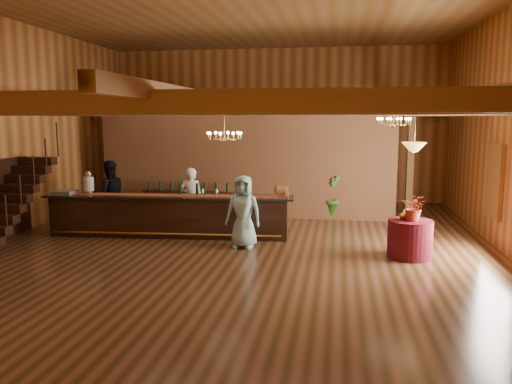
% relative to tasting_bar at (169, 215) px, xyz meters
% --- Properties ---
extents(floor, '(14.00, 14.00, 0.00)m').
position_rel_tasting_bar_xyz_m(floor, '(1.93, -0.64, -0.54)').
color(floor, brown).
rests_on(floor, ground).
extents(ceiling, '(14.00, 14.00, 0.00)m').
position_rel_tasting_bar_xyz_m(ceiling, '(1.93, -0.64, 4.96)').
color(ceiling, brown).
rests_on(ceiling, wall_back).
extents(wall_back, '(12.00, 0.10, 5.50)m').
position_rel_tasting_bar_xyz_m(wall_back, '(1.93, 6.36, 2.21)').
color(wall_back, '#BC7C3A').
rests_on(wall_back, floor).
extents(wall_front, '(12.00, 0.10, 5.50)m').
position_rel_tasting_bar_xyz_m(wall_front, '(1.93, -7.64, 2.21)').
color(wall_front, '#BC7C3A').
rests_on(wall_front, floor).
extents(wall_left, '(0.10, 14.00, 5.50)m').
position_rel_tasting_bar_xyz_m(wall_left, '(-4.07, -0.64, 2.21)').
color(wall_left, '#BC7C3A').
rests_on(wall_left, floor).
extents(beam_grid, '(11.90, 13.90, 0.39)m').
position_rel_tasting_bar_xyz_m(beam_grid, '(1.93, -0.13, 2.70)').
color(beam_grid, '#9E6832').
rests_on(beam_grid, wall_left).
extents(support_posts, '(9.20, 10.20, 3.20)m').
position_rel_tasting_bar_xyz_m(support_posts, '(1.93, -1.14, 1.06)').
color(support_posts, '#9E6832').
rests_on(support_posts, floor).
extents(partition_wall, '(9.00, 0.18, 3.10)m').
position_rel_tasting_bar_xyz_m(partition_wall, '(1.43, 2.86, 1.01)').
color(partition_wall, brown).
rests_on(partition_wall, floor).
extents(window_right_back, '(0.12, 1.05, 1.75)m').
position_rel_tasting_bar_xyz_m(window_right_back, '(7.88, 0.36, 1.01)').
color(window_right_back, white).
rests_on(window_right_back, wall_right).
extents(staircase, '(1.00, 2.80, 2.00)m').
position_rel_tasting_bar_xyz_m(staircase, '(-3.52, -1.38, 0.46)').
color(staircase, black).
rests_on(staircase, floor).
extents(backroom_boxes, '(4.10, 0.60, 1.10)m').
position_rel_tasting_bar_xyz_m(backroom_boxes, '(1.64, 4.86, -0.01)').
color(backroom_boxes, black).
rests_on(backroom_boxes, floor).
extents(tasting_bar, '(6.40, 1.27, 1.07)m').
position_rel_tasting_bar_xyz_m(tasting_bar, '(0.00, 0.00, 0.00)').
color(tasting_bar, black).
rests_on(tasting_bar, floor).
extents(beverage_dispenser, '(0.26, 0.26, 0.60)m').
position_rel_tasting_bar_xyz_m(beverage_dispenser, '(-2.10, -0.10, 0.81)').
color(beverage_dispenser, silver).
rests_on(beverage_dispenser, tasting_bar).
extents(glass_rack_tray, '(0.50, 0.50, 0.10)m').
position_rel_tasting_bar_xyz_m(glass_rack_tray, '(-2.68, -0.25, 0.57)').
color(glass_rack_tray, gray).
rests_on(glass_rack_tray, tasting_bar).
extents(raffle_drum, '(0.34, 0.24, 0.30)m').
position_rel_tasting_bar_xyz_m(raffle_drum, '(2.88, 0.16, 0.70)').
color(raffle_drum, '#986337').
rests_on(raffle_drum, tasting_bar).
extents(bar_bottle_0, '(0.07, 0.07, 0.30)m').
position_rel_tasting_bar_xyz_m(bar_bottle_0, '(0.27, 0.14, 0.67)').
color(bar_bottle_0, black).
rests_on(bar_bottle_0, tasting_bar).
extents(bar_bottle_1, '(0.07, 0.07, 0.30)m').
position_rel_tasting_bar_xyz_m(bar_bottle_1, '(0.71, 0.17, 0.67)').
color(bar_bottle_1, black).
rests_on(bar_bottle_1, tasting_bar).
extents(backbar_shelf, '(2.89, 0.84, 0.80)m').
position_rel_tasting_bar_xyz_m(backbar_shelf, '(-0.24, 2.46, -0.14)').
color(backbar_shelf, black).
rests_on(backbar_shelf, floor).
extents(round_table, '(0.96, 0.96, 0.83)m').
position_rel_tasting_bar_xyz_m(round_table, '(5.82, -1.05, -0.12)').
color(round_table, maroon).
rests_on(round_table, floor).
extents(chandelier_left, '(0.80, 0.80, 0.75)m').
position_rel_tasting_bar_xyz_m(chandelier_left, '(1.65, -0.75, 2.07)').
color(chandelier_left, gold).
rests_on(chandelier_left, beam_grid).
extents(chandelier_right, '(0.80, 0.80, 0.42)m').
position_rel_tasting_bar_xyz_m(chandelier_right, '(5.55, 0.58, 2.39)').
color(chandelier_right, gold).
rests_on(chandelier_right, beam_grid).
extents(pendant_lamp, '(0.52, 0.52, 0.90)m').
position_rel_tasting_bar_xyz_m(pendant_lamp, '(5.82, -1.05, 1.86)').
color(pendant_lamp, gold).
rests_on(pendant_lamp, beam_grid).
extents(bartender, '(0.63, 0.43, 1.70)m').
position_rel_tasting_bar_xyz_m(bartender, '(0.38, 0.77, 0.31)').
color(bartender, white).
rests_on(bartender, floor).
extents(staff_second, '(1.14, 1.09, 1.86)m').
position_rel_tasting_bar_xyz_m(staff_second, '(-1.96, 0.76, 0.39)').
color(staff_second, black).
rests_on(staff_second, floor).
extents(guest, '(0.88, 0.62, 1.70)m').
position_rel_tasting_bar_xyz_m(guest, '(2.10, -0.80, 0.31)').
color(guest, '#9ED7DB').
rests_on(guest, floor).
extents(floor_plant, '(0.77, 0.63, 1.34)m').
position_rel_tasting_bar_xyz_m(floor_plant, '(4.18, 2.97, 0.13)').
color(floor_plant, '#396F23').
rests_on(floor_plant, floor).
extents(table_flowers, '(0.66, 0.62, 0.59)m').
position_rel_tasting_bar_xyz_m(table_flowers, '(5.87, -1.13, 0.58)').
color(table_flowers, '#A43622').
rests_on(table_flowers, round_table).
extents(table_vase, '(0.17, 0.17, 0.32)m').
position_rel_tasting_bar_xyz_m(table_vase, '(5.67, -0.98, 0.45)').
color(table_vase, gold).
rests_on(table_vase, round_table).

